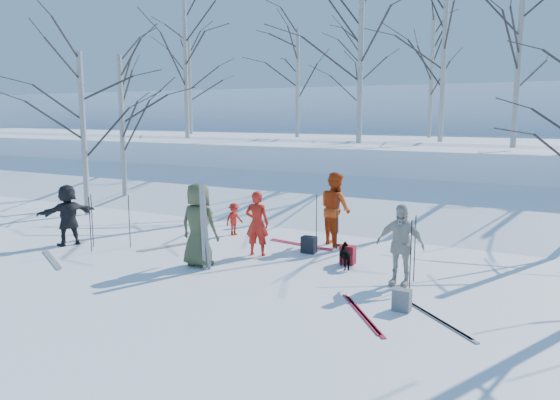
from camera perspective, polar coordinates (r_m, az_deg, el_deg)
The scene contains 39 objects.
ground at distance 11.86m, azimuth -3.51°, elevation -7.22°, with size 120.00×120.00×0.00m, color white.
snow_ramp at distance 17.99m, azimuth 8.44°, elevation -1.20°, with size 70.00×9.50×1.40m, color white.
snow_plateau at distance 27.41m, azimuth 15.79°, elevation 3.86°, with size 70.00×18.00×2.20m, color white.
far_hill at distance 48.03m, azimuth 21.55°, elevation 6.85°, with size 90.00×30.00×6.00m, color white.
skier_olive_center at distance 12.00m, azimuth -8.50°, elevation -2.58°, with size 0.90×0.59×1.84m, color #3F472A.
skier_red_north at distance 12.81m, azimuth -2.41°, elevation -2.45°, with size 0.56×0.37×1.54m, color red.
skier_redor_behind at distance 13.90m, azimuth 5.79°, elevation -0.89°, with size 0.91×0.71×1.86m, color #C03D0E.
skier_red_seated at distance 15.04m, azimuth -4.81°, elevation -1.99°, with size 0.58×0.33×0.89m, color red.
skier_cream_east at distance 10.82m, azimuth 12.44°, elevation -4.61°, with size 0.94×0.39×1.61m, color beige.
skier_grey_west at distance 14.82m, azimuth -21.29°, elevation -1.44°, with size 1.45×0.46×1.56m, color black.
dog at distance 11.95m, azimuth 7.02°, elevation -5.83°, with size 0.29×0.63×0.53m, color black.
upright_ski_left at distance 11.65m, azimuth -8.10°, elevation -2.78°, with size 0.07×0.02×1.90m, color silver.
upright_ski_right at distance 11.62m, azimuth -7.74°, elevation -2.81°, with size 0.07×0.02×1.90m, color silver.
ski_pair_a at distance 9.43m, azimuth 16.11°, elevation -11.88°, with size 1.54×1.43×0.02m, color silver, non-canonical shape.
ski_pair_b at distance 13.96m, azimuth 2.16°, elevation -4.67°, with size 1.91×0.49×0.02m, color #B2192F, non-canonical shape.
ski_pair_c at distance 14.10m, azimuth -11.01°, elevation -4.70°, with size 0.89×1.84×0.02m, color silver, non-canonical shape.
ski_pair_d at distance 13.63m, azimuth -22.76°, elevation -5.73°, with size 1.76×1.10×0.02m, color silver, non-canonical shape.
ski_pair_e at distance 9.37m, azimuth 8.58°, elevation -11.73°, with size 1.34×1.61×0.02m, color #B2192F, non-canonical shape.
ski_pole_a at distance 14.39m, azimuth -19.04°, elevation -2.06°, with size 0.02×0.02×1.34m, color black.
ski_pole_b at distance 13.49m, azimuth 5.96°, elevation -2.33°, with size 0.02×0.02×1.34m, color black.
ski_pole_c at distance 14.05m, azimuth -15.47°, elevation -2.15°, with size 0.02×0.02×1.34m, color black.
ski_pole_d at distance 10.67m, azimuth 13.49°, elevation -5.58°, with size 0.02×0.02×1.34m, color black.
ski_pole_e at distance 14.39m, azimuth -9.28°, elevation -1.68°, with size 0.02×0.02×1.34m, color black.
ski_pole_f at distance 13.52m, azimuth 3.83°, elevation -2.27°, with size 0.02×0.02×1.34m, color black.
ski_pole_g at distance 11.15m, azimuth 13.90°, elevation -4.97°, with size 0.02×0.02×1.34m, color black.
ski_pole_h at distance 13.92m, azimuth -19.22°, elevation -2.43°, with size 0.02×0.02×1.34m, color black.
backpack_red at distance 12.27m, azimuth 7.10°, elevation -5.71°, with size 0.32×0.22×0.42m, color maroon.
backpack_grey at distance 9.62m, azimuth 12.61°, elevation -10.17°, with size 0.30×0.20×0.38m, color slate.
backpack_dark at distance 13.15m, azimuth 3.05°, elevation -4.69°, with size 0.34×0.24×0.40m, color black.
birch_plateau_a at distance 26.44m, azimuth 15.53°, elevation 12.27°, with size 4.45×4.45×5.50m, color silver, non-canonical shape.
birch_plateau_c at distance 27.34m, azimuth 8.25°, elevation 11.54°, with size 3.89×3.89×4.70m, color silver, non-canonical shape.
birch_plateau_e at distance 22.70m, azimuth 16.71°, elevation 13.37°, with size 4.76×4.76×5.95m, color silver, non-canonical shape.
birch_plateau_f at distance 30.57m, azimuth -9.39°, elevation 11.64°, with size 4.19×4.19×5.12m, color silver, non-canonical shape.
birch_plateau_g at distance 25.79m, azimuth 1.84°, elevation 12.06°, with size 4.06×4.06×4.95m, color silver, non-canonical shape.
birch_plateau_i at distance 19.62m, azimuth 23.64°, elevation 13.02°, with size 4.42×4.42×5.46m, color silver, non-canonical shape.
birch_plateau_j at distance 25.47m, azimuth -9.83°, elevation 13.70°, with size 5.14×5.14×6.48m, color silver, non-canonical shape.
birch_plateau_k at distance 21.00m, azimuth 8.42°, elevation 14.81°, with size 5.17×5.17×6.52m, color silver, non-canonical shape.
birch_edge_a at distance 18.94m, azimuth -19.85°, elevation 6.44°, with size 4.29×4.29×5.26m, color silver, non-canonical shape.
birch_edge_d at distance 20.82m, azimuth -16.16°, elevation 6.97°, with size 4.37×4.37×5.39m, color silver, non-canonical shape.
Camera 1 is at (6.09, -9.63, 3.32)m, focal length 35.00 mm.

